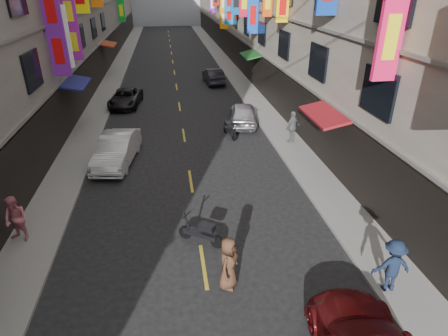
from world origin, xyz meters
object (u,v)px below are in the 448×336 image
object	(u,v)px
car_left_far	(126,98)
pedestrian_rnear	(392,266)
car_right_far	(213,76)
scooter_near_right	(331,326)
pedestrian_lfar	(16,219)
pedestrian_rfar	(293,127)
pedestrian_crossing	(228,263)
car_left_mid	(117,150)
car_right_mid	(243,113)
scooter_far_right	(230,130)
scooter_crossing	(202,233)

from	to	relation	value
car_left_far	pedestrian_rnear	xyz separation A→B (m)	(9.40, -20.74, 0.38)
car_left_far	car_right_far	xyz separation A→B (m)	(7.46, 6.02, 0.07)
scooter_near_right	pedestrian_lfar	bearing A→B (deg)	-41.64
pedestrian_rfar	pedestrian_crossing	xyz separation A→B (m)	(-5.45, -10.65, -0.17)
car_left_mid	car_right_far	xyz separation A→B (m)	(7.06, 16.22, -0.07)
pedestrian_rfar	pedestrian_crossing	world-z (taller)	pedestrian_rfar
pedestrian_crossing	scooter_near_right	bearing A→B (deg)	-104.76
car_left_mid	car_right_far	distance (m)	17.69
car_left_far	car_right_mid	xyz separation A→B (m)	(8.00, -5.34, 0.12)
car_right_mid	pedestrian_lfar	distance (m)	15.25
car_left_mid	pedestrian_rnear	distance (m)	13.85
car_right_mid	pedestrian_rfar	distance (m)	4.35
car_right_mid	pedestrian_rnear	bearing A→B (deg)	104.80
scooter_far_right	car_left_far	bearing A→B (deg)	-60.06
scooter_crossing	car_right_far	world-z (taller)	car_right_far
car_right_far	pedestrian_rnear	size ratio (longest dim) A/B	2.36
car_right_mid	car_right_far	distance (m)	11.37
pedestrian_rnear	car_left_far	bearing A→B (deg)	-60.48
scooter_near_right	car_left_mid	size ratio (longest dim) A/B	0.39
pedestrian_crossing	car_right_far	bearing A→B (deg)	23.73
scooter_far_right	car_left_mid	xyz separation A→B (m)	(-6.35, -2.78, 0.31)
scooter_crossing	scooter_far_right	size ratio (longest dim) A/B	0.88
car_right_far	pedestrian_rfar	xyz separation A→B (m)	(2.66, -15.14, 0.37)
scooter_far_right	pedestrian_rfar	bearing A→B (deg)	140.78
pedestrian_rnear	car_right_mid	bearing A→B (deg)	-79.67
pedestrian_rfar	car_right_far	bearing A→B (deg)	-111.99
car_right_far	car_right_mid	bearing A→B (deg)	88.27
scooter_crossing	pedestrian_crossing	distance (m)	2.37
car_right_mid	pedestrian_lfar	size ratio (longest dim) A/B	2.46
pedestrian_lfar	pedestrian_rnear	world-z (taller)	pedestrian_rnear
scooter_near_right	car_left_far	world-z (taller)	car_left_far
scooter_near_right	car_left_mid	xyz separation A→B (m)	(-6.61, 11.88, 0.31)
scooter_near_right	car_left_far	size ratio (longest dim) A/B	0.40
scooter_near_right	car_right_mid	xyz separation A→B (m)	(0.99, 16.75, 0.29)
car_left_mid	pedestrian_crossing	world-z (taller)	pedestrian_crossing
scooter_crossing	pedestrian_rfar	distance (m)	10.38
scooter_near_right	car_right_mid	size ratio (longest dim) A/B	0.42
scooter_far_right	pedestrian_lfar	size ratio (longest dim) A/B	1.02
scooter_far_right	car_right_mid	size ratio (longest dim) A/B	0.41
pedestrian_lfar	pedestrian_rfar	size ratio (longest dim) A/B	0.94
scooter_near_right	pedestrian_rfar	distance (m)	13.34
pedestrian_crossing	pedestrian_lfar	bearing A→B (deg)	95.09
car_left_far	pedestrian_rnear	world-z (taller)	pedestrian_rnear
scooter_crossing	scooter_far_right	world-z (taller)	same
scooter_near_right	pedestrian_rnear	world-z (taller)	pedestrian_rnear
scooter_near_right	scooter_crossing	xyz separation A→B (m)	(-2.94, 4.55, 0.00)
car_left_mid	pedestrian_rfar	bearing A→B (deg)	15.37
scooter_near_right	pedestrian_rnear	bearing A→B (deg)	-161.51
car_left_mid	car_left_far	distance (m)	10.21
car_left_mid	car_left_far	bearing A→B (deg)	101.30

